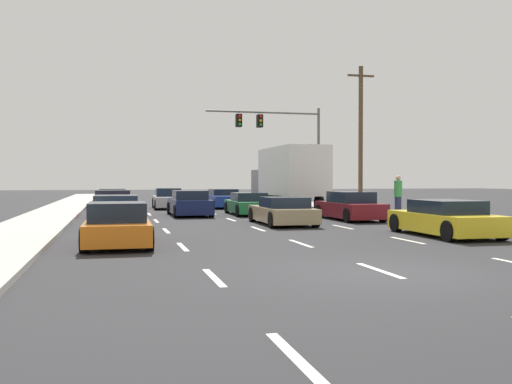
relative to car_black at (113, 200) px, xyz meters
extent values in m
plane|color=#2B2B2D|center=(5.30, -1.62, -0.57)|extent=(140.00, 140.00, 0.00)
cube|color=#B2AFA8|center=(13.56, -6.62, -0.50)|extent=(2.64, 80.00, 0.14)
cube|color=#B2AFA8|center=(-2.97, -6.62, -0.50)|extent=(2.64, 80.00, 0.14)
cube|color=silver|center=(1.90, -31.33, -0.57)|extent=(0.14, 2.00, 0.01)
cube|color=silver|center=(1.90, -26.33, -0.57)|extent=(0.14, 2.00, 0.01)
cube|color=silver|center=(1.90, -21.33, -0.57)|extent=(0.14, 2.00, 0.01)
cube|color=silver|center=(1.90, -16.33, -0.57)|extent=(0.14, 2.00, 0.01)
cube|color=silver|center=(1.90, -11.33, -0.57)|extent=(0.14, 2.00, 0.01)
cube|color=silver|center=(1.90, -6.33, -0.57)|extent=(0.14, 2.00, 0.01)
cube|color=silver|center=(1.90, -1.33, -0.57)|extent=(0.14, 2.00, 0.01)
cube|color=silver|center=(1.90, 3.67, -0.57)|extent=(0.14, 2.00, 0.01)
cube|color=silver|center=(1.90, 8.67, -0.57)|extent=(0.14, 2.00, 0.01)
cube|color=silver|center=(1.90, 13.67, -0.57)|extent=(0.14, 2.00, 0.01)
cube|color=silver|center=(1.90, 18.67, -0.57)|extent=(0.14, 2.00, 0.01)
cube|color=silver|center=(1.90, 23.67, -0.57)|extent=(0.14, 2.00, 0.01)
cube|color=silver|center=(5.30, -26.33, -0.57)|extent=(0.14, 2.00, 0.01)
cube|color=silver|center=(5.30, -21.33, -0.57)|extent=(0.14, 2.00, 0.01)
cube|color=silver|center=(5.30, -16.33, -0.57)|extent=(0.14, 2.00, 0.01)
cube|color=silver|center=(5.30, -11.33, -0.57)|extent=(0.14, 2.00, 0.01)
cube|color=silver|center=(5.30, -6.33, -0.57)|extent=(0.14, 2.00, 0.01)
cube|color=silver|center=(5.30, -1.33, -0.57)|extent=(0.14, 2.00, 0.01)
cube|color=silver|center=(5.30, 3.67, -0.57)|extent=(0.14, 2.00, 0.01)
cube|color=silver|center=(5.30, 8.67, -0.57)|extent=(0.14, 2.00, 0.01)
cube|color=silver|center=(5.30, 13.67, -0.57)|extent=(0.14, 2.00, 0.01)
cube|color=silver|center=(5.30, 18.67, -0.57)|extent=(0.14, 2.00, 0.01)
cube|color=silver|center=(5.30, 23.67, -0.57)|extent=(0.14, 2.00, 0.01)
cube|color=silver|center=(8.70, -21.33, -0.57)|extent=(0.14, 2.00, 0.01)
cube|color=silver|center=(8.70, -16.33, -0.57)|extent=(0.14, 2.00, 0.01)
cube|color=silver|center=(8.70, -11.33, -0.57)|extent=(0.14, 2.00, 0.01)
cube|color=silver|center=(8.70, -6.33, -0.57)|extent=(0.14, 2.00, 0.01)
cube|color=silver|center=(8.70, -1.33, -0.57)|extent=(0.14, 2.00, 0.01)
cube|color=silver|center=(8.70, 3.67, -0.57)|extent=(0.14, 2.00, 0.01)
cube|color=silver|center=(8.70, 8.67, -0.57)|extent=(0.14, 2.00, 0.01)
cube|color=silver|center=(8.70, 13.67, -0.57)|extent=(0.14, 2.00, 0.01)
cube|color=silver|center=(8.70, 18.67, -0.57)|extent=(0.14, 2.00, 0.01)
cube|color=silver|center=(8.70, 23.67, -0.57)|extent=(0.14, 2.00, 0.01)
cube|color=black|center=(0.00, 0.06, -0.11)|extent=(1.87, 4.40, 0.64)
cube|color=#192333|center=(0.00, -0.20, 0.45)|extent=(1.60, 1.93, 0.49)
cylinder|color=black|center=(-0.79, 1.71, -0.25)|extent=(0.23, 0.64, 0.64)
cylinder|color=black|center=(0.86, 1.67, -0.25)|extent=(0.23, 0.64, 0.64)
cylinder|color=black|center=(-0.86, -1.56, -0.25)|extent=(0.23, 0.64, 0.64)
cylinder|color=black|center=(0.80, -1.59, -0.25)|extent=(0.23, 0.64, 0.64)
cube|color=red|center=(0.01, -7.73, -0.09)|extent=(1.89, 4.18, 0.68)
cube|color=#192333|center=(0.01, -7.71, 0.50)|extent=(1.66, 1.82, 0.51)
cylinder|color=black|center=(-0.86, -6.19, -0.25)|extent=(0.22, 0.64, 0.64)
cylinder|color=black|center=(0.90, -6.19, -0.25)|extent=(0.22, 0.64, 0.64)
cylinder|color=black|center=(-0.87, -9.26, -0.25)|extent=(0.22, 0.64, 0.64)
cylinder|color=black|center=(0.89, -9.27, -0.25)|extent=(0.22, 0.64, 0.64)
cube|color=white|center=(0.16, -13.97, -0.14)|extent=(1.93, 4.67, 0.59)
cube|color=#192333|center=(0.16, -14.01, 0.41)|extent=(1.66, 2.13, 0.50)
cylinder|color=black|center=(-0.67, -12.19, -0.25)|extent=(0.23, 0.64, 0.64)
cylinder|color=black|center=(1.05, -12.22, -0.25)|extent=(0.23, 0.64, 0.64)
cylinder|color=black|center=(-0.74, -15.72, -0.25)|extent=(0.23, 0.64, 0.64)
cylinder|color=black|center=(0.98, -15.75, -0.25)|extent=(0.23, 0.64, 0.64)
cube|color=orange|center=(0.17, -20.46, -0.15)|extent=(1.79, 4.21, 0.56)
cube|color=#192333|center=(0.17, -20.78, 0.39)|extent=(1.55, 1.83, 0.52)
cylinder|color=black|center=(-0.62, -18.90, -0.25)|extent=(0.23, 0.64, 0.64)
cylinder|color=black|center=(1.00, -18.92, -0.25)|extent=(0.23, 0.64, 0.64)
cylinder|color=black|center=(-0.66, -21.99, -0.25)|extent=(0.23, 0.64, 0.64)
cylinder|color=black|center=(0.96, -22.01, -0.25)|extent=(0.23, 0.64, 0.64)
cube|color=#B7BABF|center=(3.41, -0.43, -0.11)|extent=(1.81, 4.38, 0.64)
cube|color=#192333|center=(3.41, -0.37, 0.47)|extent=(1.56, 2.19, 0.52)
cylinder|color=black|center=(2.64, 1.21, -0.25)|extent=(0.23, 0.64, 0.64)
cylinder|color=black|center=(4.25, 1.17, -0.25)|extent=(0.23, 0.64, 0.64)
cylinder|color=black|center=(2.58, -2.03, -0.25)|extent=(0.23, 0.64, 0.64)
cylinder|color=black|center=(4.18, -2.07, -0.25)|extent=(0.23, 0.64, 0.64)
cube|color=#141E4C|center=(3.82, -7.92, -0.08)|extent=(1.85, 4.41, 0.70)
cube|color=#192333|center=(3.82, -8.12, 0.49)|extent=(1.62, 2.03, 0.45)
cylinder|color=black|center=(2.96, -6.27, -0.25)|extent=(0.22, 0.64, 0.64)
cylinder|color=black|center=(4.67, -6.27, -0.25)|extent=(0.22, 0.64, 0.64)
cylinder|color=black|center=(2.97, -9.58, -0.25)|extent=(0.22, 0.64, 0.64)
cylinder|color=black|center=(4.68, -9.57, -0.25)|extent=(0.22, 0.64, 0.64)
cube|color=#1E389E|center=(7.03, -0.32, -0.09)|extent=(1.86, 4.64, 0.68)
cube|color=#192333|center=(7.03, -0.27, 0.45)|extent=(1.62, 2.28, 0.41)
cylinder|color=black|center=(6.20, 1.45, -0.25)|extent=(0.23, 0.64, 0.64)
cylinder|color=black|center=(7.90, 1.44, -0.25)|extent=(0.23, 0.64, 0.64)
cylinder|color=black|center=(6.17, -2.07, -0.25)|extent=(0.23, 0.64, 0.64)
cylinder|color=black|center=(7.87, -2.09, -0.25)|extent=(0.23, 0.64, 0.64)
cube|color=#196B38|center=(6.92, -7.86, -0.14)|extent=(1.87, 4.43, 0.59)
cube|color=#192333|center=(6.91, -8.03, 0.37)|extent=(1.61, 2.16, 0.44)
cylinder|color=black|center=(6.13, -6.19, -0.25)|extent=(0.23, 0.64, 0.64)
cylinder|color=black|center=(7.78, -6.23, -0.25)|extent=(0.23, 0.64, 0.64)
cylinder|color=black|center=(6.05, -9.49, -0.25)|extent=(0.23, 0.64, 0.64)
cylinder|color=black|center=(7.71, -9.52, -0.25)|extent=(0.23, 0.64, 0.64)
cube|color=tan|center=(6.79, -14.49, -0.14)|extent=(1.92, 4.54, 0.57)
cube|color=#192333|center=(6.79, -14.81, 0.35)|extent=(1.66, 2.10, 0.42)
cylinder|color=black|center=(5.96, -12.77, -0.25)|extent=(0.23, 0.64, 0.64)
cylinder|color=black|center=(7.68, -12.80, -0.25)|extent=(0.23, 0.64, 0.64)
cylinder|color=black|center=(5.90, -16.18, -0.25)|extent=(0.23, 0.64, 0.64)
cylinder|color=black|center=(7.63, -16.21, -0.25)|extent=(0.23, 0.64, 0.64)
cube|color=white|center=(10.16, -5.37, 1.76)|extent=(2.47, 6.46, 2.76)
cube|color=red|center=(10.15, -8.58, 1.89)|extent=(2.21, 0.05, 0.36)
cube|color=slate|center=(10.17, -1.07, 0.82)|extent=(2.36, 2.16, 2.18)
cylinder|color=black|center=(8.99, -1.07, -0.09)|extent=(0.30, 0.96, 0.96)
cylinder|color=black|center=(11.35, -1.07, -0.09)|extent=(0.30, 0.96, 0.96)
cylinder|color=black|center=(8.98, -6.66, -0.09)|extent=(0.30, 0.96, 0.96)
cylinder|color=black|center=(11.33, -6.67, -0.09)|extent=(0.30, 0.96, 0.96)
cube|color=maroon|center=(10.55, -12.72, -0.10)|extent=(1.75, 4.53, 0.66)
cube|color=#192333|center=(10.55, -12.87, 0.48)|extent=(1.54, 2.18, 0.50)
cylinder|color=black|center=(9.74, -11.01, -0.25)|extent=(0.22, 0.64, 0.64)
cylinder|color=black|center=(11.36, -11.01, -0.25)|extent=(0.22, 0.64, 0.64)
cylinder|color=black|center=(9.74, -14.44, -0.25)|extent=(0.22, 0.64, 0.64)
cylinder|color=black|center=(11.36, -14.44, -0.25)|extent=(0.22, 0.64, 0.64)
cube|color=yellow|center=(10.58, -20.38, -0.13)|extent=(1.96, 4.44, 0.61)
cube|color=#192333|center=(10.58, -20.47, 0.39)|extent=(1.70, 2.19, 0.43)
cylinder|color=black|center=(9.72, -18.71, -0.25)|extent=(0.23, 0.64, 0.64)
cylinder|color=black|center=(11.49, -18.73, -0.25)|extent=(0.23, 0.64, 0.64)
cylinder|color=black|center=(9.67, -22.03, -0.25)|extent=(0.23, 0.64, 0.64)
cylinder|color=black|center=(11.45, -22.05, -0.25)|extent=(0.23, 0.64, 0.64)
cylinder|color=#595B56|center=(15.31, 4.16, 3.08)|extent=(0.20, 0.20, 7.31)
cylinder|color=#595B56|center=(10.95, 4.16, 6.29)|extent=(8.73, 0.14, 0.14)
cube|color=black|center=(10.66, 4.16, 5.64)|extent=(0.40, 0.56, 0.95)
sphere|color=red|center=(10.66, 3.85, 5.94)|extent=(0.20, 0.20, 0.20)
sphere|color=orange|center=(10.66, 3.85, 5.64)|extent=(0.20, 0.20, 0.20)
sphere|color=green|center=(10.66, 3.85, 5.34)|extent=(0.20, 0.20, 0.20)
cube|color=black|center=(9.05, 4.16, 5.64)|extent=(0.40, 0.56, 0.95)
sphere|color=red|center=(9.05, 3.85, 5.94)|extent=(0.20, 0.20, 0.20)
sphere|color=orange|center=(9.05, 3.85, 5.64)|extent=(0.20, 0.20, 0.20)
sphere|color=green|center=(9.05, 3.85, 5.34)|extent=(0.20, 0.20, 0.20)
cylinder|color=brown|center=(15.50, -3.06, 3.99)|extent=(0.28, 0.28, 9.12)
cube|color=brown|center=(15.50, -3.06, 7.94)|extent=(1.80, 0.12, 0.12)
cylinder|color=#1E233F|center=(13.29, -12.18, 0.01)|extent=(0.32, 0.32, 0.88)
cylinder|color=#338C3F|center=(13.29, -12.18, 0.84)|extent=(0.38, 0.38, 0.77)
sphere|color=tan|center=(13.29, -12.18, 1.35)|extent=(0.24, 0.24, 0.24)
camera|label=1|loc=(0.08, -36.81, 1.27)|focal=39.77mm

